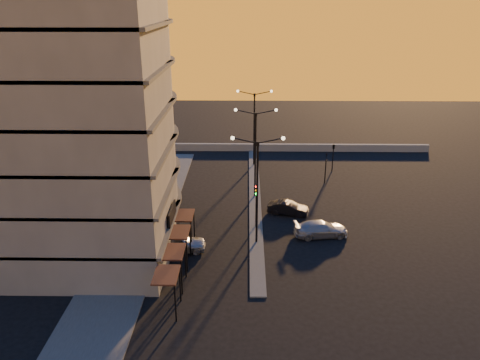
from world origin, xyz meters
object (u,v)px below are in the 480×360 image
traffic_light_main (256,199)px  car_hatchback (178,243)px  car_sedan (288,208)px  streetlamp_mid (255,146)px  car_wagon (321,229)px

traffic_light_main → car_hatchback: bearing=-145.8°
traffic_light_main → car_sedan: size_ratio=1.08×
streetlamp_mid → car_hatchback: bearing=-119.4°
streetlamp_mid → car_sedan: size_ratio=2.43×
car_hatchback → car_sedan: 12.11m
traffic_light_main → car_wagon: traffic_light_main is taller
car_hatchback → car_wagon: 12.55m
traffic_light_main → car_wagon: bearing=-15.3°
car_wagon → car_hatchback: bearing=95.5°
car_hatchback → car_wagon: car_hatchback is taller
car_sedan → traffic_light_main: bearing=147.2°
car_hatchback → car_sedan: bearing=-59.5°
car_hatchback → traffic_light_main: bearing=-62.4°
car_sedan → car_wagon: bearing=-135.5°
streetlamp_mid → car_wagon: streetlamp_mid is taller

